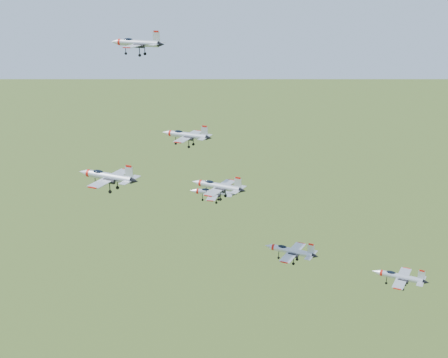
% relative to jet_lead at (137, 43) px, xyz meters
% --- Properties ---
extents(jet_lead, '(13.90, 11.52, 3.71)m').
position_rel_jet_lead_xyz_m(jet_lead, '(0.00, 0.00, 0.00)').
color(jet_lead, '#B6BAC3').
extents(jet_left_high, '(11.83, 9.75, 3.16)m').
position_rel_jet_lead_xyz_m(jet_left_high, '(18.24, -10.04, -16.99)').
color(jet_left_high, '#B6BAC3').
extents(jet_right_high, '(13.75, 11.29, 3.69)m').
position_rel_jet_lead_xyz_m(jet_right_high, '(11.59, -29.12, -21.23)').
color(jet_right_high, '#B6BAC3').
extents(jet_left_low, '(11.30, 9.56, 3.05)m').
position_rel_jet_lead_xyz_m(jet_left_low, '(19.46, -0.39, -33.03)').
color(jet_left_low, '#B6BAC3').
extents(jet_right_low, '(12.37, 10.17, 3.32)m').
position_rel_jet_lead_xyz_m(jet_right_low, '(28.40, -15.39, -25.03)').
color(jet_right_low, '#B6BAC3').
extents(jet_trail, '(11.80, 9.68, 3.17)m').
position_rel_jet_lead_xyz_m(jet_trail, '(43.02, -11.53, -38.00)').
color(jet_trail, '#B6BAC3').
extents(jet_extra, '(12.36, 10.13, 3.32)m').
position_rel_jet_lead_xyz_m(jet_extra, '(62.52, 4.77, -47.17)').
color(jet_extra, '#B6BAC3').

